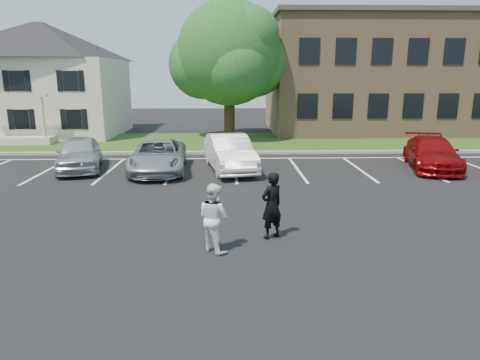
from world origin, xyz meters
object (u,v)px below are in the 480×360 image
Objects in this scene: tree at (230,56)px; man_black_suit at (272,206)px; house at (44,80)px; car_red_compact at (432,153)px; car_white_sedan at (230,153)px; car_silver_minivan at (158,156)px; office_building at (418,75)px; car_silver_west at (80,153)px; man_white_shirt at (214,218)px.

tree is 5.02× the size of man_black_suit.
house reaches higher than car_red_compact.
house is at bearing 125.56° from car_white_sedan.
car_red_compact reaches higher than car_silver_minivan.
car_silver_minivan is 3.13m from car_white_sedan.
office_building is 25.29m from car_silver_west.
man_white_shirt is at bearing -59.65° from house.
man_white_shirt is (12.32, -21.03, -2.99)m from house.
car_silver_west is (-20.96, -13.74, -3.41)m from office_building.
house reaches higher than car_silver_west.
man_black_suit is 0.36× the size of car_red_compact.
tree is 1.82× the size of car_red_compact.
car_white_sedan is at bearing -165.80° from car_red_compact.
car_silver_west is at bearing -146.75° from office_building.
tree is 11.34m from car_silver_minivan.
tree is 2.01× the size of car_silver_west.
house reaches higher than car_silver_minivan.
car_silver_west reaches higher than car_red_compact.
man_black_suit is at bearing -55.74° from house.
man_white_shirt is 0.35× the size of car_white_sedan.
office_building is 4.64× the size of car_red_compact.
house is 2.06× the size of car_silver_minivan.
car_white_sedan is at bearing -0.05° from car_silver_minivan.
car_white_sedan reaches higher than car_silver_west.
office_building reaches higher than car_silver_west.
car_white_sedan is (-1.04, 8.22, -0.09)m from man_black_suit.
man_black_suit reaches higher than car_red_compact.
tree is (12.87, -2.40, 1.52)m from house.
office_building is at bearing 35.52° from car_silver_minivan.
car_silver_west is at bearing -11.69° from man_white_shirt.
man_black_suit is 0.40× the size of car_silver_west.
man_black_suit is 0.37× the size of car_white_sedan.
tree is at bearing 78.09° from car_white_sedan.
man_white_shirt is 11.23m from car_silver_west.
man_black_suit is (13.78, -20.23, -2.95)m from house.
house is at bearing -15.30° from man_white_shirt.
house reaches higher than man_black_suit.
car_silver_west is at bearing 166.42° from car_white_sedan.
office_building is at bearing 17.37° from tree.
tree is 1.76× the size of car_silver_minivan.
car_silver_minivan is at bearing -95.68° from man_black_suit.
car_white_sedan is (12.74, -12.01, -3.04)m from house.
car_red_compact is (9.16, 0.09, -0.08)m from car_white_sedan.
car_red_compact is at bearing -167.49° from man_black_suit.
car_red_compact is (12.29, 0.30, 0.01)m from car_silver_minivan.
car_white_sedan is 0.99× the size of car_red_compact.
man_black_suit is at bearing -106.68° from man_white_shirt.
car_silver_minivan is (-2.70, 8.82, -0.14)m from man_white_shirt.
house is at bearing -88.88° from man_black_suit.
man_black_suit reaches higher than man_white_shirt.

